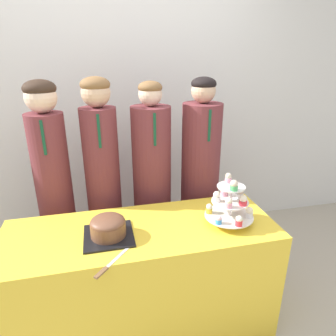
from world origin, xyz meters
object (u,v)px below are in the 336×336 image
object	(u,v)px
cupcake_stand	(230,203)
student_1	(104,189)
cake_knife	(108,266)
round_cake	(108,227)
student_0	(55,194)
student_3	(200,185)
student_2	(152,191)

from	to	relation	value
cupcake_stand	student_1	size ratio (longest dim) A/B	0.19
cake_knife	round_cake	bearing A→B (deg)	37.60
student_0	cupcake_stand	bearing A→B (deg)	-28.83
round_cake	student_3	world-z (taller)	student_3
cake_knife	student_3	xyz separation A→B (m)	(0.75, 0.82, -0.01)
round_cake	cake_knife	size ratio (longest dim) A/B	1.23
cake_knife	student_3	distance (m)	1.11
student_1	student_0	bearing A→B (deg)	-180.00
student_0	student_3	distance (m)	1.07
cupcake_stand	student_0	distance (m)	1.21
cake_knife	student_0	size ratio (longest dim) A/B	0.14
cupcake_stand	student_0	world-z (taller)	student_0
cake_knife	cupcake_stand	xyz separation A→B (m)	(0.73, 0.24, 0.13)
student_1	student_2	bearing A→B (deg)	0.00
student_0	student_3	bearing A→B (deg)	0.00
student_1	cake_knife	bearing A→B (deg)	-90.90
cupcake_stand	student_2	world-z (taller)	student_2
student_3	round_cake	bearing A→B (deg)	-142.19
student_2	round_cake	bearing A→B (deg)	-121.86
round_cake	student_0	size ratio (longest dim) A/B	0.18
round_cake	student_1	world-z (taller)	student_1
student_2	student_3	world-z (taller)	student_3
cupcake_stand	round_cake	bearing A→B (deg)	178.95
student_0	student_2	xyz separation A→B (m)	(0.69, 0.00, -0.05)
cake_knife	student_1	distance (m)	0.82
cupcake_stand	student_1	distance (m)	0.93
cupcake_stand	student_0	size ratio (longest dim) A/B	0.19
student_0	student_3	size ratio (longest dim) A/B	1.00
round_cake	cake_knife	world-z (taller)	round_cake
student_2	student_3	distance (m)	0.38
student_0	student_2	bearing A→B (deg)	0.00
cake_knife	student_0	distance (m)	0.89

